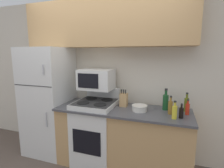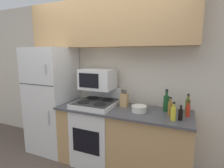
% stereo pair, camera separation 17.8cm
% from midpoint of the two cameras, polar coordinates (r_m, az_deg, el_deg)
% --- Properties ---
extents(wall_back, '(8.00, 0.05, 2.55)m').
position_cam_midpoint_polar(wall_back, '(2.89, 1.39, 2.31)').
color(wall_back, beige).
rests_on(wall_back, ground_plane).
extents(lower_cabinets, '(1.87, 0.67, 0.89)m').
position_cam_midpoint_polar(lower_cabinets, '(2.68, 5.36, -17.09)').
color(lower_cabinets, tan).
rests_on(lower_cabinets, ground_plane).
extents(refrigerator, '(0.70, 0.69, 1.75)m').
position_cam_midpoint_polar(refrigerator, '(3.15, -17.36, -4.94)').
color(refrigerator, white).
rests_on(refrigerator, ground_plane).
extents(upper_cabinets, '(2.57, 0.32, 0.69)m').
position_cam_midpoint_polar(upper_cabinets, '(2.74, -0.07, 19.19)').
color(upper_cabinets, tan).
rests_on(upper_cabinets, refrigerator).
extents(stove, '(0.58, 0.66, 1.11)m').
position_cam_midpoint_polar(stove, '(2.79, -3.11, -14.82)').
color(stove, white).
rests_on(stove, ground_plane).
extents(microwave, '(0.50, 0.38, 0.30)m').
position_cam_midpoint_polar(microwave, '(2.69, -2.80, 1.59)').
color(microwave, white).
rests_on(microwave, stove).
extents(knife_block, '(0.11, 0.10, 0.25)m').
position_cam_midpoint_polar(knife_block, '(2.58, 5.99, -5.23)').
color(knife_block, tan).
rests_on(knife_block, lower_cabinets).
extents(bowl, '(0.21, 0.21, 0.08)m').
position_cam_midpoint_polar(bowl, '(2.40, 10.96, -7.88)').
color(bowl, silver).
rests_on(bowl, lower_cabinets).
extents(bottle_vinegar, '(0.06, 0.06, 0.24)m').
position_cam_midpoint_polar(bottle_vinegar, '(2.35, 20.53, -7.46)').
color(bottle_vinegar, olive).
rests_on(bottle_vinegar, lower_cabinets).
extents(bottle_wine_green, '(0.08, 0.08, 0.30)m').
position_cam_midpoint_polar(bottle_wine_green, '(2.50, 19.26, -5.80)').
color(bottle_wine_green, '#194C23').
rests_on(bottle_wine_green, lower_cabinets).
extents(bottle_hot_sauce, '(0.05, 0.05, 0.20)m').
position_cam_midpoint_polar(bottle_hot_sauce, '(2.40, 25.57, -7.82)').
color(bottle_hot_sauce, red).
rests_on(bottle_hot_sauce, lower_cabinets).
extents(bottle_olive_oil, '(0.06, 0.06, 0.26)m').
position_cam_midpoint_polar(bottle_olive_oil, '(2.52, 25.39, -6.44)').
color(bottle_olive_oil, '#5B6619').
rests_on(bottle_olive_oil, lower_cabinets).
extents(bottle_cooking_spray, '(0.06, 0.06, 0.22)m').
position_cam_midpoint_polar(bottle_cooking_spray, '(2.20, 21.64, -8.90)').
color(bottle_cooking_spray, gold).
rests_on(bottle_cooking_spray, lower_cabinets).
extents(bottle_soy_sauce, '(0.05, 0.05, 0.18)m').
position_cam_midpoint_polar(bottle_soy_sauce, '(2.25, 23.65, -9.04)').
color(bottle_soy_sauce, black).
rests_on(bottle_soy_sauce, lower_cabinets).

